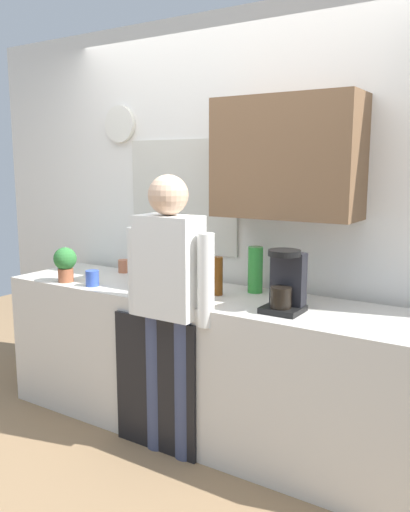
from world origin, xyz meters
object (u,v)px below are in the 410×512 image
cup_terracotta_mug (124,266)px  cup_yellow_cup (171,293)px  bottle_dark_sauce (135,271)px  cup_blue_mug (92,278)px  bottle_amber_beer (218,276)px  bottle_clear_soda (255,270)px  person_at_sink (169,293)px  potted_plant (65,262)px  dish_soap (66,259)px  coffee_maker (286,284)px

cup_terracotta_mug → cup_yellow_cup: bearing=-31.5°
bottle_dark_sauce → cup_blue_mug: size_ratio=1.80×
bottle_amber_beer → cup_yellow_cup: size_ratio=2.71×
bottle_clear_soda → cup_yellow_cup: bottle_clear_soda is taller
bottle_amber_beer → cup_yellow_cup: (-0.16, -0.26, -0.07)m
cup_blue_mug → person_at_sink: person_at_sink is taller
bottle_clear_soda → potted_plant: (-1.19, -0.41, -0.01)m
potted_plant → bottle_dark_sauce: bearing=22.9°
person_at_sink → cup_terracotta_mug: bearing=140.8°
bottle_dark_sauce → cup_terracotta_mug: bottle_dark_sauce is taller
bottle_amber_beer → cup_blue_mug: 0.83m
potted_plant → dish_soap: bearing=136.7°
bottle_clear_soda → person_at_sink: person_at_sink is taller
bottle_amber_beer → cup_terracotta_mug: size_ratio=2.50×
coffee_maker → cup_blue_mug: coffee_maker is taller
bottle_amber_beer → cup_blue_mug: (-0.79, -0.23, -0.06)m
bottle_clear_soda → cup_terracotta_mug: bottle_clear_soda is taller
cup_terracotta_mug → person_at_sink: 0.95m
coffee_maker → cup_yellow_cup: coffee_maker is taller
bottle_amber_beer → cup_terracotta_mug: bearing=167.3°
cup_yellow_cup → person_at_sink: 0.07m
coffee_maker → bottle_dark_sauce: coffee_maker is taller
cup_yellow_cup → person_at_sink: (0.04, -0.06, 0.02)m
potted_plant → cup_terracotta_mug: bearing=75.1°
bottle_dark_sauce → dish_soap: bearing=172.2°
dish_soap → bottle_clear_soda: bearing=4.8°
bottle_clear_soda → cup_terracotta_mug: size_ratio=3.04×
bottle_dark_sauce → cup_yellow_cup: bottle_dark_sauce is taller
dish_soap → person_at_sink: bearing=-17.0°
cup_yellow_cup → bottle_clear_soda: bearing=54.4°
cup_blue_mug → cup_terracotta_mug: cup_blue_mug is taller
potted_plant → bottle_clear_soda: bearing=19.1°
cup_terracotta_mug → bottle_clear_soda: bearing=-1.5°
bottle_amber_beer → person_at_sink: bearing=-110.7°
person_at_sink → dish_soap: bearing=157.3°
cup_blue_mug → cup_yellow_cup: cup_blue_mug is taller
bottle_clear_soda → cup_blue_mug: size_ratio=2.80×
bottle_amber_beer → cup_yellow_cup: bottle_amber_beer is taller
bottle_clear_soda → dish_soap: size_ratio=1.56×
bottle_amber_beer → potted_plant: same height
cup_yellow_cup → cup_terracotta_mug: 0.89m
potted_plant → person_at_sink: size_ratio=0.14×
bottle_amber_beer → potted_plant: 1.06m
bottle_amber_beer → person_at_sink: person_at_sink is taller
bottle_dark_sauce → bottle_clear_soda: (0.75, 0.23, 0.05)m
coffee_maker → bottle_clear_soda: size_ratio=1.18×
person_at_sink → bottle_amber_beer: bearing=63.7°
cup_blue_mug → cup_yellow_cup: (0.64, -0.03, -0.01)m
bottle_dark_sauce → bottle_amber_beer: bottle_amber_beer is taller
cup_blue_mug → potted_plant: bearing=-178.9°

